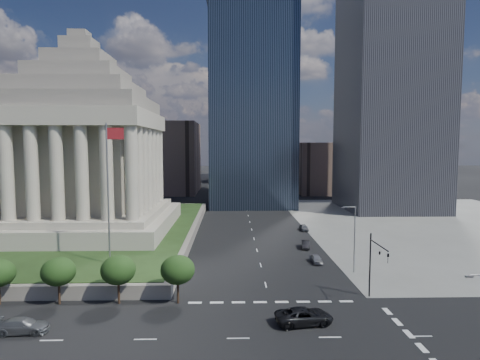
{
  "coord_description": "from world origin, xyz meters",
  "views": [
    {
      "loc": [
        -4.7,
        -32.51,
        18.64
      ],
      "look_at": [
        -3.53,
        17.3,
        14.44
      ],
      "focal_mm": 30.0,
      "sensor_mm": 36.0,
      "label": 1
    }
  ],
  "objects_px": {
    "suv_grey": "(23,326)",
    "parked_sedan_mid": "(306,245)",
    "flagpole": "(109,186)",
    "parked_sedan_far": "(304,228)",
    "parked_sedan_near": "(316,259)",
    "pickup_truck": "(304,316)",
    "war_memorial": "(83,132)",
    "traffic_signal_ne": "(376,259)",
    "street_lamp_north": "(353,235)"
  },
  "relations": [
    {
      "from": "street_lamp_north",
      "to": "suv_grey",
      "type": "xyz_separation_m",
      "value": [
        -38.87,
        -18.35,
        -4.92
      ]
    },
    {
      "from": "flagpole",
      "to": "war_memorial",
      "type": "bearing_deg",
      "value": 116.89
    },
    {
      "from": "traffic_signal_ne",
      "to": "street_lamp_north",
      "type": "bearing_deg",
      "value": 85.81
    },
    {
      "from": "war_memorial",
      "to": "flagpole",
      "type": "distance_m",
      "value": 28.16
    },
    {
      "from": "street_lamp_north",
      "to": "pickup_truck",
      "type": "bearing_deg",
      "value": -121.34
    },
    {
      "from": "traffic_signal_ne",
      "to": "street_lamp_north",
      "type": "distance_m",
      "value": 11.34
    },
    {
      "from": "war_memorial",
      "to": "pickup_truck",
      "type": "bearing_deg",
      "value": -47.21
    },
    {
      "from": "flagpole",
      "to": "suv_grey",
      "type": "height_order",
      "value": "flagpole"
    },
    {
      "from": "war_memorial",
      "to": "suv_grey",
      "type": "xyz_separation_m",
      "value": [
        8.46,
        -41.35,
        -20.65
      ]
    },
    {
      "from": "flagpole",
      "to": "pickup_truck",
      "type": "height_order",
      "value": "flagpole"
    },
    {
      "from": "traffic_signal_ne",
      "to": "parked_sedan_mid",
      "type": "xyz_separation_m",
      "value": [
        -3.5,
        25.56,
        -4.58
      ]
    },
    {
      "from": "traffic_signal_ne",
      "to": "parked_sedan_mid",
      "type": "distance_m",
      "value": 26.2
    },
    {
      "from": "flagpole",
      "to": "traffic_signal_ne",
      "type": "bearing_deg",
      "value": -16.71
    },
    {
      "from": "flagpole",
      "to": "traffic_signal_ne",
      "type": "relative_size",
      "value": 2.5
    },
    {
      "from": "traffic_signal_ne",
      "to": "parked_sedan_near",
      "type": "height_order",
      "value": "traffic_signal_ne"
    },
    {
      "from": "flagpole",
      "to": "traffic_signal_ne",
      "type": "height_order",
      "value": "flagpole"
    },
    {
      "from": "street_lamp_north",
      "to": "parked_sedan_near",
      "type": "bearing_deg",
      "value": 130.49
    },
    {
      "from": "parked_sedan_far",
      "to": "traffic_signal_ne",
      "type": "bearing_deg",
      "value": -89.72
    },
    {
      "from": "street_lamp_north",
      "to": "pickup_truck",
      "type": "relative_size",
      "value": 1.65
    },
    {
      "from": "flagpole",
      "to": "parked_sedan_near",
      "type": "height_order",
      "value": "flagpole"
    },
    {
      "from": "war_memorial",
      "to": "traffic_signal_ne",
      "type": "relative_size",
      "value": 4.88
    },
    {
      "from": "traffic_signal_ne",
      "to": "suv_grey",
      "type": "relative_size",
      "value": 1.56
    },
    {
      "from": "flagpole",
      "to": "parked_sedan_far",
      "type": "distance_m",
      "value": 46.93
    },
    {
      "from": "pickup_truck",
      "to": "suv_grey",
      "type": "bearing_deg",
      "value": 84.03
    },
    {
      "from": "traffic_signal_ne",
      "to": "parked_sedan_mid",
      "type": "height_order",
      "value": "traffic_signal_ne"
    },
    {
      "from": "suv_grey",
      "to": "parked_sedan_near",
      "type": "bearing_deg",
      "value": -58.63
    },
    {
      "from": "parked_sedan_mid",
      "to": "parked_sedan_near",
      "type": "bearing_deg",
      "value": -80.19
    },
    {
      "from": "traffic_signal_ne",
      "to": "street_lamp_north",
      "type": "relative_size",
      "value": 0.8
    },
    {
      "from": "street_lamp_north",
      "to": "suv_grey",
      "type": "height_order",
      "value": "street_lamp_north"
    },
    {
      "from": "suv_grey",
      "to": "parked_sedan_far",
      "type": "bearing_deg",
      "value": -40.44
    },
    {
      "from": "traffic_signal_ne",
      "to": "pickup_truck",
      "type": "height_order",
      "value": "traffic_signal_ne"
    },
    {
      "from": "traffic_signal_ne",
      "to": "parked_sedan_far",
      "type": "height_order",
      "value": "traffic_signal_ne"
    },
    {
      "from": "war_memorial",
      "to": "street_lamp_north",
      "type": "distance_m",
      "value": 54.92
    },
    {
      "from": "war_memorial",
      "to": "pickup_truck",
      "type": "xyz_separation_m",
      "value": [
        37.0,
        -39.97,
        -20.56
      ]
    },
    {
      "from": "street_lamp_north",
      "to": "pickup_truck",
      "type": "xyz_separation_m",
      "value": [
        -10.33,
        -16.97,
        -4.82
      ]
    },
    {
      "from": "flagpole",
      "to": "pickup_truck",
      "type": "xyz_separation_m",
      "value": [
        24.82,
        -15.97,
        -12.27
      ]
    },
    {
      "from": "suv_grey",
      "to": "parked_sedan_mid",
      "type": "relative_size",
      "value": 1.26
    },
    {
      "from": "parked_sedan_mid",
      "to": "parked_sedan_far",
      "type": "relative_size",
      "value": 1.03
    },
    {
      "from": "war_memorial",
      "to": "parked_sedan_near",
      "type": "height_order",
      "value": "war_memorial"
    },
    {
      "from": "parked_sedan_near",
      "to": "war_memorial",
      "type": "bearing_deg",
      "value": 154.83
    },
    {
      "from": "street_lamp_north",
      "to": "war_memorial",
      "type": "bearing_deg",
      "value": 154.08
    },
    {
      "from": "traffic_signal_ne",
      "to": "flagpole",
      "type": "bearing_deg",
      "value": 163.29
    },
    {
      "from": "flagpole",
      "to": "parked_sedan_mid",
      "type": "distance_m",
      "value": 36.58
    },
    {
      "from": "war_memorial",
      "to": "parked_sedan_mid",
      "type": "distance_m",
      "value": 48.53
    },
    {
      "from": "flagpole",
      "to": "pickup_truck",
      "type": "relative_size",
      "value": 3.29
    },
    {
      "from": "traffic_signal_ne",
      "to": "suv_grey",
      "type": "bearing_deg",
      "value": -169.5
    },
    {
      "from": "pickup_truck",
      "to": "parked_sedan_mid",
      "type": "relative_size",
      "value": 1.49
    },
    {
      "from": "traffic_signal_ne",
      "to": "parked_sedan_far",
      "type": "xyz_separation_m",
      "value": [
        -1.0,
        40.92,
        -4.58
      ]
    },
    {
      "from": "war_memorial",
      "to": "street_lamp_north",
      "type": "relative_size",
      "value": 3.9
    },
    {
      "from": "pickup_truck",
      "to": "suv_grey",
      "type": "height_order",
      "value": "pickup_truck"
    }
  ]
}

